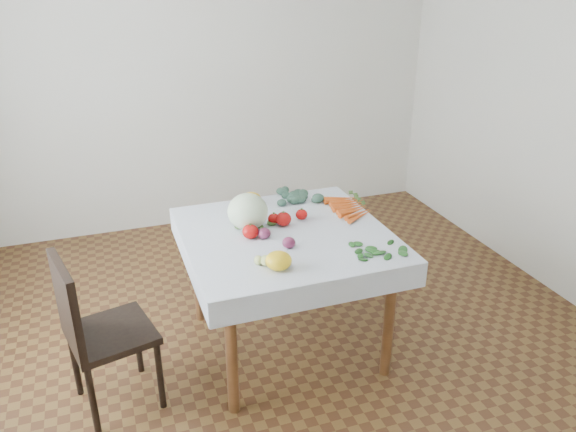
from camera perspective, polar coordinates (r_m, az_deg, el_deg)
name	(u,v)px	position (r m, az deg, el deg)	size (l,w,h in m)	color
ground	(286,343)	(3.53, -0.19, -12.82)	(4.00, 4.00, 0.00)	brown
back_wall	(206,68)	(4.82, -8.33, 14.66)	(4.00, 0.04, 2.70)	silver
table	(286,249)	(3.18, -0.21, -3.36)	(1.00, 1.00, 0.75)	brown
tablecloth	(286,233)	(3.14, -0.21, -1.75)	(1.12, 1.12, 0.01)	white
chair	(93,326)	(2.96, -19.22, -10.51)	(0.48, 0.48, 0.88)	black
cabbage	(248,212)	(3.15, -4.12, 0.46)	(0.23, 0.23, 0.21)	#DBF4CC
tomato_a	(250,232)	(3.06, -3.84, -1.59)	(0.09, 0.09, 0.08)	#B60C0C
tomato_b	(274,219)	(3.23, -1.44, -0.28)	(0.07, 0.07, 0.06)	#B60C0C
tomato_c	(302,214)	(3.29, 1.39, 0.16)	(0.07, 0.07, 0.06)	#B60C0C
tomato_d	(283,219)	(3.21, -0.46, -0.31)	(0.09, 0.09, 0.08)	#B60C0C
heirloom_back	(251,199)	(3.47, -3.74, 1.69)	(0.13, 0.13, 0.09)	gold
heirloom_front	(279,261)	(2.75, -0.97, -4.56)	(0.13, 0.13, 0.09)	gold
onion_a	(264,233)	(3.06, -2.43, -1.77)	(0.07, 0.07, 0.06)	#5B1A3C
onion_b	(289,243)	(2.96, 0.08, -2.72)	(0.07, 0.07, 0.06)	#5B1A3C
tomatillo_cluster	(265,260)	(2.81, -2.32, -4.49)	(0.10, 0.11, 0.04)	#D0DA7D
carrot_bunch	(350,207)	(3.45, 6.36, 0.94)	(0.23, 0.39, 0.03)	#EE4F1A
kale_bunch	(299,196)	(3.59, 1.09, 2.09)	(0.30, 0.28, 0.04)	#335342
basil_bunch	(379,250)	(2.97, 9.27, -3.46)	(0.30, 0.20, 0.01)	#1F571B
dill_bunch	(255,220)	(3.27, -3.42, -0.39)	(0.20, 0.20, 0.02)	#4B7837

